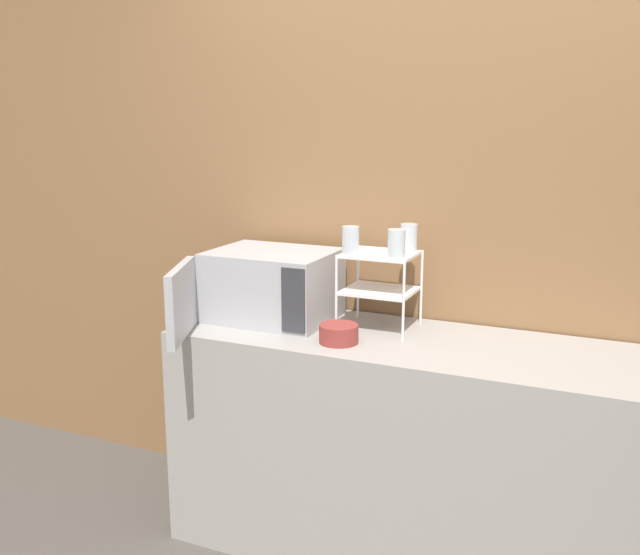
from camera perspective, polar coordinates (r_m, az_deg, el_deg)
wall_back at (r=2.87m, az=11.17°, el=4.70°), size 8.00×0.06×2.60m
counter at (r=2.81m, az=8.78°, el=-13.79°), size 1.99×0.60×0.88m
microwave at (r=2.89m, az=-4.19°, el=-0.67°), size 0.51×0.75×0.28m
dish_rack at (r=2.75m, az=4.81°, el=0.29°), size 0.28×0.24×0.30m
glass_front_left at (r=2.69m, az=2.47°, el=2.99°), size 0.07×0.07×0.11m
glass_back_right at (r=2.77m, az=7.12°, el=3.18°), size 0.07×0.07×0.11m
glass_front_right at (r=2.63m, az=6.13°, el=2.70°), size 0.07×0.07×0.11m
bowl at (r=2.61m, az=1.51°, el=-4.54°), size 0.14×0.14×0.07m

